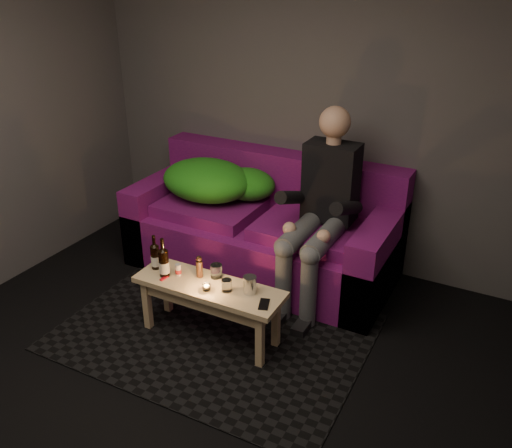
{
  "coord_description": "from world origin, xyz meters",
  "views": [
    {
      "loc": [
        1.61,
        -1.79,
        2.36
      ],
      "look_at": [
        -0.11,
        1.42,
        0.6
      ],
      "focal_mm": 38.0,
      "sensor_mm": 36.0,
      "label": 1
    }
  ],
  "objects": [
    {
      "name": "coffee_table",
      "position": [
        -0.12,
        0.78,
        0.35
      ],
      "size": [
        1.05,
        0.35,
        0.43
      ],
      "rotation": [
        0.0,
        0.0,
        0.01
      ],
      "color": "#D2B87B",
      "rests_on": "rug"
    },
    {
      "name": "tumbler_back",
      "position": [
        -0.13,
        0.89,
        0.47
      ],
      "size": [
        0.1,
        0.1,
        0.09
      ],
      "primitive_type": "cylinder",
      "rotation": [
        0.0,
        0.0,
        0.25
      ],
      "color": "white",
      "rests_on": "coffee_table"
    },
    {
      "name": "rug",
      "position": [
        -0.12,
        0.83,
        0.0
      ],
      "size": [
        2.1,
        1.54,
        0.01
      ],
      "primitive_type": "cube",
      "rotation": [
        0.0,
        0.0,
        0.01
      ],
      "color": "black",
      "rests_on": "floor"
    },
    {
      "name": "smartphone",
      "position": [
        0.31,
        0.74,
        0.43
      ],
      "size": [
        0.1,
        0.14,
        0.01
      ],
      "primitive_type": "cube",
      "rotation": [
        0.0,
        0.0,
        0.34
      ],
      "color": "black",
      "rests_on": "coffee_table"
    },
    {
      "name": "beer_bottle_b",
      "position": [
        -0.45,
        0.73,
        0.53
      ],
      "size": [
        0.07,
        0.07,
        0.28
      ],
      "color": "black",
      "rests_on": "coffee_table"
    },
    {
      "name": "steel_cup",
      "position": [
        0.17,
        0.82,
        0.49
      ],
      "size": [
        0.11,
        0.11,
        0.12
      ],
      "primitive_type": "cylinder",
      "rotation": [
        0.0,
        0.0,
        0.3
      ],
      "color": "silver",
      "rests_on": "coffee_table"
    },
    {
      "name": "person",
      "position": [
        0.32,
        1.65,
        0.75
      ],
      "size": [
        0.39,
        0.9,
        1.45
      ],
      "color": "black",
      "rests_on": "sofa"
    },
    {
      "name": "beer_bottle_a",
      "position": [
        -0.57,
        0.79,
        0.52
      ],
      "size": [
        0.06,
        0.06,
        0.26
      ],
      "color": "black",
      "rests_on": "coffee_table"
    },
    {
      "name": "green_blanket",
      "position": [
        -0.71,
        1.81,
        0.7
      ],
      "size": [
        0.96,
        0.65,
        0.33
      ],
      "color": "#29911A",
      "rests_on": "sofa"
    },
    {
      "name": "floor",
      "position": [
        0.0,
        0.0,
        0.0
      ],
      "size": [
        4.5,
        4.5,
        0.0
      ],
      "primitive_type": "plane",
      "color": "black",
      "rests_on": "ground"
    },
    {
      "name": "room",
      "position": [
        0.0,
        0.47,
        1.64
      ],
      "size": [
        4.5,
        4.5,
        4.5
      ],
      "color": "silver",
      "rests_on": "ground"
    },
    {
      "name": "salt_shaker",
      "position": [
        -0.37,
        0.78,
        0.47
      ],
      "size": [
        0.05,
        0.05,
        0.08
      ],
      "primitive_type": "cylinder",
      "rotation": [
        0.0,
        0.0,
        -0.41
      ],
      "color": "silver",
      "rests_on": "coffee_table"
    },
    {
      "name": "red_lighter",
      "position": [
        -0.43,
        0.7,
        0.43
      ],
      "size": [
        0.03,
        0.07,
        0.01
      ],
      "primitive_type": "cube",
      "rotation": [
        0.0,
        0.0,
        -0.11
      ],
      "color": "#B80B19",
      "rests_on": "coffee_table"
    },
    {
      "name": "tumbler_front",
      "position": [
        0.03,
        0.77,
        0.47
      ],
      "size": [
        0.08,
        0.08,
        0.08
      ],
      "primitive_type": "cylinder",
      "rotation": [
        0.0,
        0.0,
        -0.18
      ],
      "color": "white",
      "rests_on": "coffee_table"
    },
    {
      "name": "pepper_mill",
      "position": [
        -0.23,
        0.84,
        0.49
      ],
      "size": [
        0.05,
        0.05,
        0.12
      ],
      "primitive_type": "cylinder",
      "rotation": [
        0.0,
        0.0,
        -0.18
      ],
      "color": "black",
      "rests_on": "coffee_table"
    },
    {
      "name": "sofa",
      "position": [
        -0.24,
        1.82,
        0.34
      ],
      "size": [
        2.18,
        0.98,
        0.94
      ],
      "color": "#650D67",
      "rests_on": "floor"
    },
    {
      "name": "tealight",
      "position": [
        -0.1,
        0.72,
        0.45
      ],
      "size": [
        0.05,
        0.05,
        0.04
      ],
      "color": "white",
      "rests_on": "coffee_table"
    }
  ]
}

